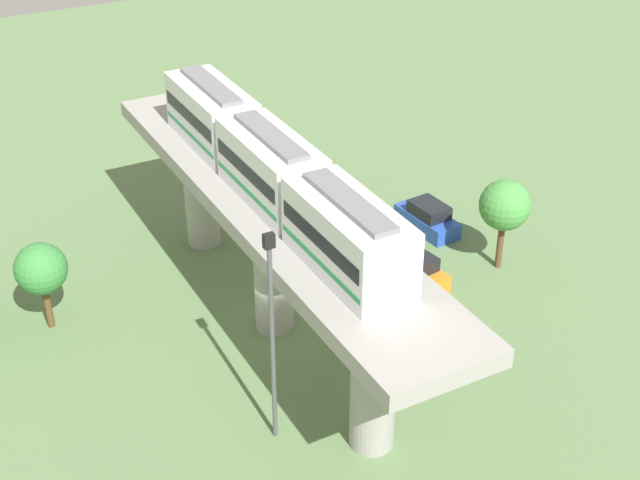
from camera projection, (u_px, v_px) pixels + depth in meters
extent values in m
plane|color=#5B7A4C|center=(275.00, 326.00, 44.98)|extent=(120.00, 120.00, 0.00)
cylinder|color=#999691|center=(201.00, 192.00, 50.34)|extent=(1.90, 1.90, 6.65)
cylinder|color=#999691|center=(273.00, 271.00, 43.27)|extent=(1.90, 1.90, 6.65)
cylinder|color=#999691|center=(373.00, 381.00, 36.19)|extent=(1.90, 1.90, 6.65)
cube|color=#999691|center=(271.00, 204.00, 41.35)|extent=(5.20, 28.85, 0.80)
cube|color=white|center=(212.00, 115.00, 45.48)|extent=(2.60, 6.60, 3.00)
cube|color=black|center=(212.00, 111.00, 45.35)|extent=(2.64, 6.07, 0.70)
cube|color=#1E8C4C|center=(213.00, 129.00, 45.87)|extent=(2.64, 6.34, 0.24)
cube|color=slate|center=(210.00, 86.00, 44.65)|extent=(1.10, 5.61, 0.24)
cube|color=white|center=(271.00, 169.00, 40.24)|extent=(2.60, 6.60, 3.00)
cube|color=black|center=(271.00, 164.00, 40.11)|extent=(2.64, 6.07, 0.70)
cube|color=#1E8C4C|center=(272.00, 183.00, 40.62)|extent=(2.64, 6.34, 0.24)
cube|color=slate|center=(270.00, 136.00, 39.41)|extent=(1.10, 5.61, 0.24)
cube|color=white|center=(348.00, 238.00, 35.00)|extent=(2.60, 6.60, 3.00)
cube|color=black|center=(348.00, 232.00, 34.87)|extent=(2.64, 6.07, 0.70)
cube|color=#1E8C4C|center=(348.00, 254.00, 35.38)|extent=(2.64, 6.34, 0.24)
cube|color=slate|center=(349.00, 202.00, 34.16)|extent=(1.10, 5.61, 0.24)
cube|color=orange|center=(412.00, 273.00, 48.28)|extent=(2.41, 4.42, 1.00)
cube|color=black|center=(414.00, 261.00, 47.71)|extent=(1.97, 2.52, 0.76)
cube|color=yellow|center=(301.00, 216.00, 53.72)|extent=(1.88, 4.23, 1.00)
cube|color=black|center=(302.00, 204.00, 53.15)|extent=(1.69, 2.33, 0.76)
cube|color=#284CB7|center=(427.00, 221.00, 53.14)|extent=(2.15, 4.34, 1.00)
cube|color=black|center=(429.00, 210.00, 52.57)|extent=(1.83, 2.43, 0.76)
cylinder|color=brown|center=(500.00, 242.00, 48.98)|extent=(0.36, 0.36, 3.14)
sphere|color=#479342|center=(505.00, 205.00, 47.78)|extent=(2.80, 2.80, 2.80)
cylinder|color=brown|center=(48.00, 304.00, 44.32)|extent=(0.36, 0.36, 2.72)
sphere|color=#38843D|center=(41.00, 269.00, 43.25)|extent=(2.59, 2.59, 2.59)
cylinder|color=#4C4C51|center=(273.00, 348.00, 35.83)|extent=(0.20, 0.20, 9.45)
cube|color=black|center=(269.00, 241.00, 33.25)|extent=(0.44, 0.28, 0.60)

